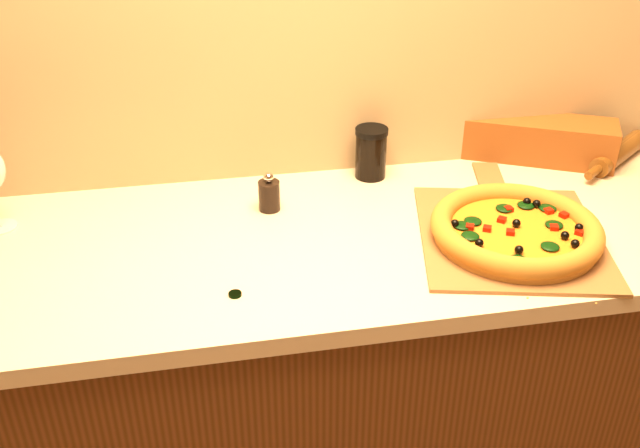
{
  "coord_description": "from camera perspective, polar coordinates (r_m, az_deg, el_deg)",
  "views": [
    {
      "loc": [
        -0.31,
        0.08,
        1.73
      ],
      "look_at": [
        -0.07,
        1.38,
        0.96
      ],
      "focal_mm": 40.0,
      "sensor_mm": 36.0,
      "label": 1
    }
  ],
  "objects": [
    {
      "name": "pizza",
      "position": [
        1.61,
        15.38,
        -0.44
      ],
      "size": [
        0.37,
        0.37,
        0.05
      ],
      "color": "#C17730",
      "rests_on": "pizza_peel"
    },
    {
      "name": "rolling_pin",
      "position": [
        2.09,
        22.81,
        5.26
      ],
      "size": [
        0.32,
        0.25,
        0.05
      ],
      "rotation": [
        0.0,
        0.0,
        0.64
      ],
      "color": "#522A0E",
      "rests_on": "countertop"
    },
    {
      "name": "bread_bag",
      "position": [
        2.03,
        16.91,
        6.56
      ],
      "size": [
        0.43,
        0.3,
        0.11
      ],
      "primitive_type": "cube",
      "rotation": [
        0.0,
        0.0,
        -0.46
      ],
      "color": "brown",
      "rests_on": "countertop"
    },
    {
      "name": "cabinet",
      "position": [
        1.89,
        1.74,
        -13.01
      ],
      "size": [
        2.8,
        0.65,
        0.86
      ],
      "primitive_type": "cube",
      "color": "#4C2A10",
      "rests_on": "ground"
    },
    {
      "name": "countertop",
      "position": [
        1.62,
        1.99,
        -1.35
      ],
      "size": [
        2.84,
        0.68,
        0.04
      ],
      "primitive_type": "cube",
      "color": "beige",
      "rests_on": "cabinet"
    },
    {
      "name": "pizza_peel",
      "position": [
        1.66,
        14.86,
        -0.62
      ],
      "size": [
        0.49,
        0.63,
        0.01
      ],
      "rotation": [
        0.0,
        0.0,
        -0.23
      ],
      "color": "brown",
      "rests_on": "countertop"
    },
    {
      "name": "pepper_grinder",
      "position": [
        1.69,
        -4.09,
        2.36
      ],
      "size": [
        0.05,
        0.05,
        0.1
      ],
      "color": "black",
      "rests_on": "countertop"
    },
    {
      "name": "dark_jar",
      "position": [
        1.84,
        4.1,
        5.72
      ],
      "size": [
        0.08,
        0.08,
        0.13
      ],
      "color": "black",
      "rests_on": "countertop"
    },
    {
      "name": "bottle_cap",
      "position": [
        1.42,
        -6.81,
        -5.59
      ],
      "size": [
        0.03,
        0.03,
        0.01
      ],
      "primitive_type": "cylinder",
      "rotation": [
        0.0,
        0.0,
        0.08
      ],
      "color": "black",
      "rests_on": "countertop"
    }
  ]
}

